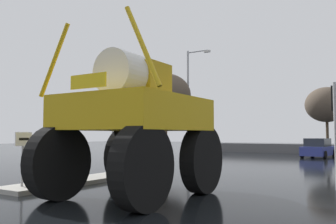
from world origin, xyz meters
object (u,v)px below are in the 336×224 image
streetlight_far_left (190,97)px  bare_tree_left (166,95)px  lane_arrow_sign (23,149)px  sedan_ahead (318,148)px  oversize_sprayer (134,124)px  traffic_signal_near_left (115,111)px  bare_tree_far_center (327,105)px  traffic_signal_near_right (336,111)px

streetlight_far_left → bare_tree_left: size_ratio=1.28×
streetlight_far_left → bare_tree_left: bearing=-148.5°
lane_arrow_sign → bare_tree_left: (-5.69, 17.52, 3.77)m
sedan_ahead → oversize_sprayer: bearing=-177.9°
sedan_ahead → traffic_signal_near_left: size_ratio=1.06×
bare_tree_left → bare_tree_far_center: bare_tree_left is taller
sedan_ahead → traffic_signal_near_right: (3.36, -17.29, 1.88)m
streetlight_far_left → bare_tree_left: streetlight_far_left is taller
lane_arrow_sign → bare_tree_left: 18.80m
oversize_sprayer → bare_tree_left: 19.14m
bare_tree_far_center → bare_tree_left: bearing=-127.8°
lane_arrow_sign → traffic_signal_near_left: bearing=100.3°
traffic_signal_near_left → bare_tree_far_center: (5.88, 25.34, 1.89)m
lane_arrow_sign → traffic_signal_near_right: size_ratio=0.49×
oversize_sprayer → bare_tree_far_center: 30.12m
lane_arrow_sign → bare_tree_far_center: 31.63m
traffic_signal_near_left → bare_tree_left: 12.86m
oversize_sprayer → sedan_ahead: oversize_sprayer is taller
lane_arrow_sign → traffic_signal_near_right: 10.40m
lane_arrow_sign → bare_tree_left: bare_tree_left is taller
traffic_signal_near_left → bare_tree_far_center: size_ratio=0.61×
sedan_ahead → bare_tree_left: bearing=122.9°
lane_arrow_sign → bare_tree_far_center: bare_tree_far_center is taller
lane_arrow_sign → bare_tree_far_center: (4.84, 31.07, 3.46)m
bare_tree_far_center → streetlight_far_left: bearing=-125.2°
oversize_sprayer → bare_tree_left: bearing=29.1°
oversize_sprayer → sedan_ahead: size_ratio=1.24×
sedan_ahead → traffic_signal_near_right: bearing=-162.9°
traffic_signal_near_left → traffic_signal_near_right: traffic_signal_near_left is taller
traffic_signal_near_left → traffic_signal_near_right: (9.62, 0.01, -0.33)m
oversize_sprayer → traffic_signal_near_left: (-4.72, 4.63, 0.80)m
bare_tree_far_center → traffic_signal_near_left: bearing=-103.1°
traffic_signal_near_left → bare_tree_left: (-4.65, 11.79, 2.19)m
traffic_signal_near_left → streetlight_far_left: (-2.94, 12.84, 2.00)m
bare_tree_far_center → traffic_signal_near_right: bearing=-81.6°
oversize_sprayer → traffic_signal_near_right: bearing=-47.1°
lane_arrow_sign → bare_tree_left: bearing=108.0°
lane_arrow_sign → traffic_signal_near_left: (-1.04, 5.73, 1.58)m
traffic_signal_near_right → bare_tree_left: size_ratio=0.51×
oversize_sprayer → bare_tree_left: bare_tree_left is taller
traffic_signal_near_right → bare_tree_far_center: bare_tree_far_center is taller
traffic_signal_near_right → sedan_ahead: bearing=101.0°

